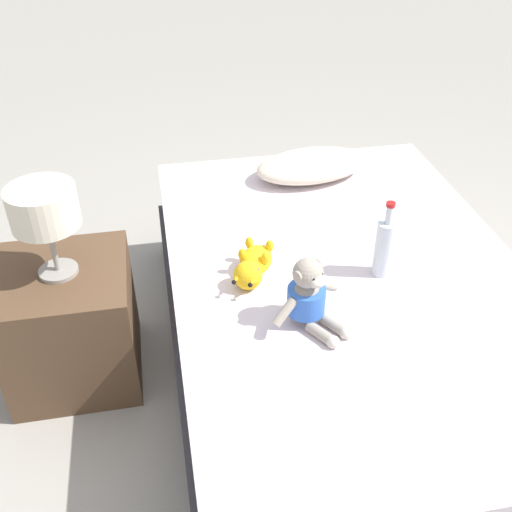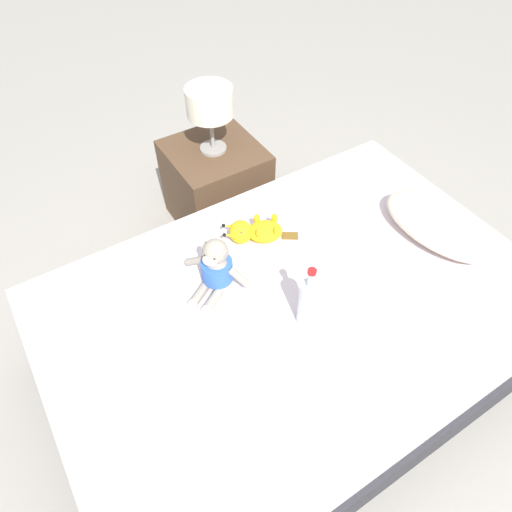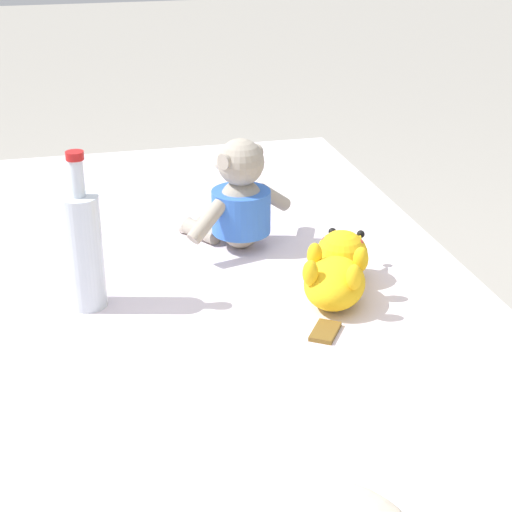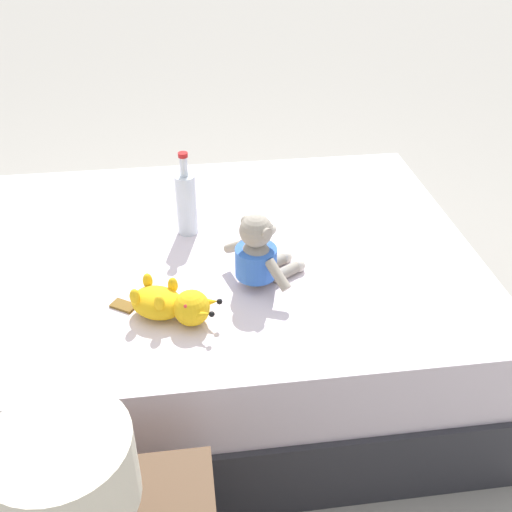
{
  "view_description": "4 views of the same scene",
  "coord_description": "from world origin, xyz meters",
  "px_view_note": "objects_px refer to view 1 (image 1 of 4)",
  "views": [
    {
      "loc": [
        -0.64,
        -1.61,
        1.8
      ],
      "look_at": [
        -0.33,
        0.06,
        0.57
      ],
      "focal_mm": 41.78,
      "sensor_mm": 36.0,
      "label": 1
    },
    {
      "loc": [
        0.82,
        -0.7,
        1.95
      ],
      "look_at": [
        -0.18,
        -0.07,
        0.62
      ],
      "focal_mm": 32.54,
      "sensor_mm": 36.0,
      "label": 2
    },
    {
      "loc": [
        0.12,
        1.31,
        1.21
      ],
      "look_at": [
        -0.21,
        -0.03,
        0.58
      ],
      "focal_mm": 57.36,
      "sensor_mm": 36.0,
      "label": 3
    },
    {
      "loc": [
        -1.67,
        -0.03,
        1.58
      ],
      "look_at": [
        -0.22,
        -0.22,
        0.61
      ],
      "focal_mm": 42.7,
      "sensor_mm": 36.0,
      "label": 4
    }
  ],
  "objects_px": {
    "bedside_lamp": "(44,210)",
    "glass_bottle": "(384,247)",
    "bed": "(343,323)",
    "pillow": "(311,165)",
    "nightstand": "(72,324)",
    "plush_yellow_creature": "(253,266)",
    "plush_monkey": "(309,297)"
  },
  "relations": [
    {
      "from": "bed",
      "to": "plush_yellow_creature",
      "type": "xyz_separation_m",
      "value": [
        -0.35,
        0.03,
        0.31
      ]
    },
    {
      "from": "bedside_lamp",
      "to": "glass_bottle",
      "type": "bearing_deg",
      "value": -11.35
    },
    {
      "from": "plush_yellow_creature",
      "to": "bedside_lamp",
      "type": "height_order",
      "value": "bedside_lamp"
    },
    {
      "from": "plush_monkey",
      "to": "plush_yellow_creature",
      "type": "distance_m",
      "value": 0.29
    },
    {
      "from": "pillow",
      "to": "plush_yellow_creature",
      "type": "bearing_deg",
      "value": -120.02
    },
    {
      "from": "nightstand",
      "to": "bed",
      "type": "bearing_deg",
      "value": -10.56
    },
    {
      "from": "plush_yellow_creature",
      "to": "nightstand",
      "type": "relative_size",
      "value": 0.64
    },
    {
      "from": "plush_monkey",
      "to": "plush_yellow_creature",
      "type": "height_order",
      "value": "plush_monkey"
    },
    {
      "from": "glass_bottle",
      "to": "bedside_lamp",
      "type": "bearing_deg",
      "value": 168.65
    },
    {
      "from": "plush_monkey",
      "to": "nightstand",
      "type": "relative_size",
      "value": 0.52
    },
    {
      "from": "nightstand",
      "to": "pillow",
      "type": "bearing_deg",
      "value": 25.6
    },
    {
      "from": "bed",
      "to": "pillow",
      "type": "xyz_separation_m",
      "value": [
        0.04,
        0.7,
        0.32
      ]
    },
    {
      "from": "plush_monkey",
      "to": "bedside_lamp",
      "type": "relative_size",
      "value": 0.75
    },
    {
      "from": "plush_yellow_creature",
      "to": "bed",
      "type": "bearing_deg",
      "value": -4.23
    },
    {
      "from": "plush_monkey",
      "to": "bedside_lamp",
      "type": "xyz_separation_m",
      "value": [
        -0.81,
        0.42,
        0.16
      ]
    },
    {
      "from": "nightstand",
      "to": "bedside_lamp",
      "type": "bearing_deg",
      "value": -90.0
    },
    {
      "from": "bed",
      "to": "glass_bottle",
      "type": "distance_m",
      "value": 0.39
    },
    {
      "from": "plush_yellow_creature",
      "to": "bedside_lamp",
      "type": "distance_m",
      "value": 0.73
    },
    {
      "from": "plush_yellow_creature",
      "to": "glass_bottle",
      "type": "distance_m",
      "value": 0.46
    },
    {
      "from": "plush_yellow_creature",
      "to": "nightstand",
      "type": "xyz_separation_m",
      "value": [
        -0.68,
        0.17,
        -0.31
      ]
    },
    {
      "from": "bed",
      "to": "bedside_lamp",
      "type": "bearing_deg",
      "value": 169.44
    },
    {
      "from": "pillow",
      "to": "nightstand",
      "type": "xyz_separation_m",
      "value": [
        -1.07,
        -0.51,
        -0.32
      ]
    },
    {
      "from": "glass_bottle",
      "to": "bedside_lamp",
      "type": "relative_size",
      "value": 0.84
    },
    {
      "from": "pillow",
      "to": "plush_yellow_creature",
      "type": "height_order",
      "value": "pillow"
    },
    {
      "from": "glass_bottle",
      "to": "nightstand",
      "type": "distance_m",
      "value": 1.21
    },
    {
      "from": "plush_monkey",
      "to": "plush_yellow_creature",
      "type": "xyz_separation_m",
      "value": [
        -0.13,
        0.26,
        -0.05
      ]
    },
    {
      "from": "bed",
      "to": "nightstand",
      "type": "height_order",
      "value": "bed"
    },
    {
      "from": "pillow",
      "to": "glass_bottle",
      "type": "relative_size",
      "value": 1.89
    },
    {
      "from": "plush_monkey",
      "to": "bed",
      "type": "bearing_deg",
      "value": 47.1
    },
    {
      "from": "pillow",
      "to": "plush_monkey",
      "type": "bearing_deg",
      "value": -105.52
    },
    {
      "from": "plush_monkey",
      "to": "nightstand",
      "type": "height_order",
      "value": "plush_monkey"
    },
    {
      "from": "nightstand",
      "to": "bedside_lamp",
      "type": "relative_size",
      "value": 1.44
    }
  ]
}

